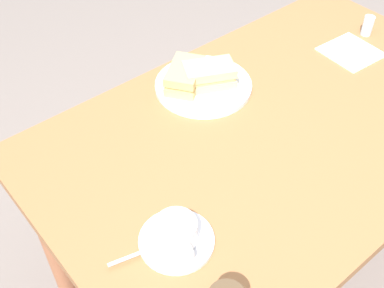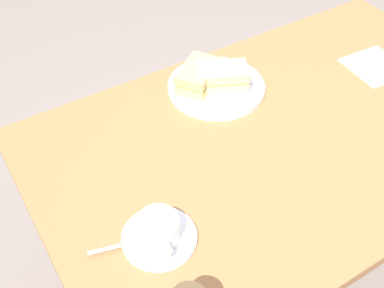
# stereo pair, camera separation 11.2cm
# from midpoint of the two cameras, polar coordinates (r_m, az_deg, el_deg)

# --- Properties ---
(ground_plane) EXTENTS (6.00, 6.00, 0.00)m
(ground_plane) POSITION_cam_midpoint_polar(r_m,az_deg,el_deg) (1.82, 9.78, -15.59)
(ground_plane) COLOR gray
(dining_table) EXTENTS (1.27, 0.77, 0.74)m
(dining_table) POSITION_cam_midpoint_polar(r_m,az_deg,el_deg) (1.31, 13.10, -1.83)
(dining_table) COLOR #9E663D
(dining_table) RESTS_ON ground_plane
(sandwich_plate) EXTENTS (0.26, 0.26, 0.01)m
(sandwich_plate) POSITION_cam_midpoint_polar(r_m,az_deg,el_deg) (1.32, 5.31, 6.59)
(sandwich_plate) COLOR white
(sandwich_plate) RESTS_ON dining_table
(sandwich_front) EXTENTS (0.16, 0.13, 0.06)m
(sandwich_front) POSITION_cam_midpoint_polar(r_m,az_deg,el_deg) (1.30, 6.06, 7.75)
(sandwich_front) COLOR #DAB07F
(sandwich_front) RESTS_ON sandwich_plate
(sandwich_back) EXTENTS (0.15, 0.14, 0.06)m
(sandwich_back) POSITION_cam_midpoint_polar(r_m,az_deg,el_deg) (1.30, 3.19, 7.91)
(sandwich_back) COLOR tan
(sandwich_back) RESTS_ON sandwich_plate
(coffee_saucer) EXTENTS (0.15, 0.15, 0.01)m
(coffee_saucer) POSITION_cam_midpoint_polar(r_m,az_deg,el_deg) (0.99, -0.57, -11.18)
(coffee_saucer) COLOR white
(coffee_saucer) RESTS_ON dining_table
(coffee_cup) EXTENTS (0.08, 0.11, 0.05)m
(coffee_cup) POSITION_cam_midpoint_polar(r_m,az_deg,el_deg) (0.96, -0.55, -10.14)
(coffee_cup) COLOR white
(coffee_cup) RESTS_ON coffee_saucer
(spoon) EXTENTS (0.10, 0.04, 0.01)m
(spoon) POSITION_cam_midpoint_polar(r_m,az_deg,el_deg) (0.97, -5.02, -11.98)
(spoon) COLOR silver
(spoon) RESTS_ON coffee_saucer
(napkin) EXTENTS (0.16, 0.16, 0.00)m
(napkin) POSITION_cam_midpoint_polar(r_m,az_deg,el_deg) (1.52, 22.84, 8.37)
(napkin) COLOR white
(napkin) RESTS_ON dining_table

